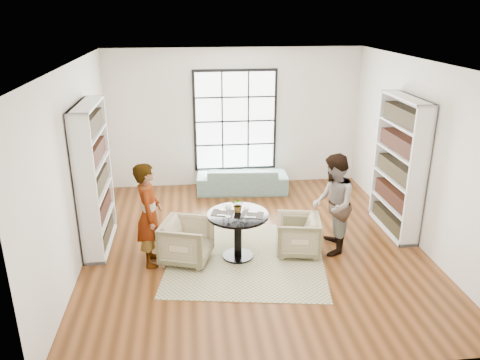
{
  "coord_description": "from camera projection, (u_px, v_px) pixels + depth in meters",
  "views": [
    {
      "loc": [
        -1.04,
        -6.97,
        3.78
      ],
      "look_at": [
        -0.19,
        0.4,
        1.03
      ],
      "focal_mm": 35.0,
      "sensor_mm": 36.0,
      "label": 1
    }
  ],
  "objects": [
    {
      "name": "placemat_left",
      "position": [
        223.0,
        213.0,
        7.28
      ],
      "size": [
        0.4,
        0.34,
        0.01
      ],
      "primitive_type": "cube",
      "rotation": [
        0.0,
        0.0,
        -0.26
      ],
      "color": "#2A2824",
      "rests_on": "pedestal_table"
    },
    {
      "name": "person_right",
      "position": [
        333.0,
        205.0,
        7.44
      ],
      "size": [
        0.8,
        0.93,
        1.65
      ],
      "primitive_type": "imported",
      "rotation": [
        0.0,
        0.0,
        -1.81
      ],
      "color": "gray",
      "rests_on": "ground"
    },
    {
      "name": "wine_glass_right",
      "position": [
        246.0,
        209.0,
        7.09
      ],
      "size": [
        0.08,
        0.08,
        0.18
      ],
      "color": "silver",
      "rests_on": "pedestal_table"
    },
    {
      "name": "sofa",
      "position": [
        242.0,
        179.0,
        10.11
      ],
      "size": [
        1.99,
        0.9,
        0.56
      ],
      "primitive_type": "imported",
      "rotation": [
        0.0,
        0.0,
        3.06
      ],
      "color": "slate",
      "rests_on": "ground"
    },
    {
      "name": "rug",
      "position": [
        246.0,
        257.0,
        7.5
      ],
      "size": [
        2.8,
        2.8,
        0.01
      ],
      "primitive_type": "cube",
      "rotation": [
        0.0,
        0.0,
        -0.16
      ],
      "color": "tan",
      "rests_on": "ground"
    },
    {
      "name": "cutlery_left",
      "position": [
        223.0,
        212.0,
        7.28
      ],
      "size": [
        0.19,
        0.25,
        0.01
      ],
      "primitive_type": null,
      "rotation": [
        0.0,
        0.0,
        -0.26
      ],
      "color": "silver",
      "rests_on": "placemat_left"
    },
    {
      "name": "person_left",
      "position": [
        149.0,
        215.0,
        7.08
      ],
      "size": [
        0.4,
        0.61,
        1.64
      ],
      "primitive_type": "imported",
      "rotation": [
        0.0,
        0.0,
        1.59
      ],
      "color": "gray",
      "rests_on": "ground"
    },
    {
      "name": "flower_centerpiece",
      "position": [
        238.0,
        205.0,
        7.29
      ],
      "size": [
        0.25,
        0.23,
        0.23
      ],
      "primitive_type": "imported",
      "rotation": [
        0.0,
        0.0,
        -0.3
      ],
      "color": "gray",
      "rests_on": "pedestal_table"
    },
    {
      "name": "ground",
      "position": [
        254.0,
        244.0,
        7.92
      ],
      "size": [
        6.0,
        6.0,
        0.0
      ],
      "primitive_type": "plane",
      "color": "brown"
    },
    {
      "name": "wine_glass_left",
      "position": [
        228.0,
        208.0,
        7.09
      ],
      "size": [
        0.1,
        0.1,
        0.22
      ],
      "color": "silver",
      "rests_on": "pedestal_table"
    },
    {
      "name": "pedestal_table",
      "position": [
        238.0,
        226.0,
        7.33
      ],
      "size": [
        0.96,
        0.96,
        0.76
      ],
      "rotation": [
        0.0,
        0.0,
        -0.26
      ],
      "color": "black",
      "rests_on": "ground"
    },
    {
      "name": "armchair_right",
      "position": [
        298.0,
        235.0,
        7.56
      ],
      "size": [
        0.81,
        0.79,
        0.63
      ],
      "primitive_type": "imported",
      "rotation": [
        0.0,
        0.0,
        -1.75
      ],
      "color": "tan",
      "rests_on": "ground"
    },
    {
      "name": "cutlery_right",
      "position": [
        252.0,
        214.0,
        7.2
      ],
      "size": [
        0.19,
        0.25,
        0.01
      ],
      "primitive_type": null,
      "rotation": [
        0.0,
        0.0,
        -0.26
      ],
      "color": "silver",
      "rests_on": "placemat_right"
    },
    {
      "name": "room_shell",
      "position": [
        250.0,
        164.0,
        7.99
      ],
      "size": [
        6.0,
        6.01,
        6.0
      ],
      "color": "silver",
      "rests_on": "ground"
    },
    {
      "name": "armchair_left",
      "position": [
        187.0,
        241.0,
        7.31
      ],
      "size": [
        0.93,
        0.92,
        0.68
      ],
      "primitive_type": "imported",
      "rotation": [
        0.0,
        0.0,
        1.26
      ],
      "color": "tan",
      "rests_on": "ground"
    },
    {
      "name": "placemat_right",
      "position": [
        252.0,
        215.0,
        7.21
      ],
      "size": [
        0.4,
        0.34,
        0.01
      ],
      "primitive_type": "cube",
      "rotation": [
        0.0,
        0.0,
        -0.26
      ],
      "color": "#2A2824",
      "rests_on": "pedestal_table"
    }
  ]
}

